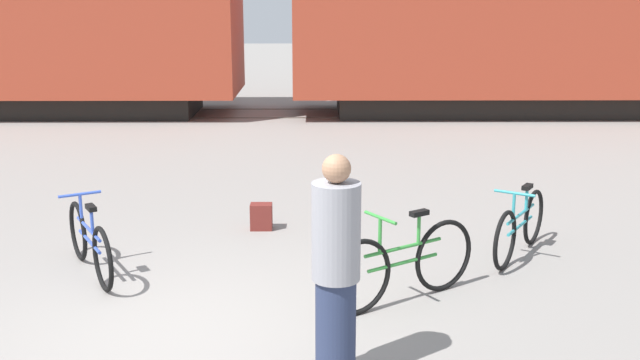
{
  "coord_description": "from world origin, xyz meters",
  "views": [
    {
      "loc": [
        1.19,
        -6.16,
        2.98
      ],
      "look_at": [
        1.25,
        1.34,
        1.1
      ],
      "focal_mm": 42.0,
      "sensor_mm": 36.0,
      "label": 1
    }
  ],
  "objects_px": {
    "backpack": "(261,217)",
    "bicycle_blue": "(90,242)",
    "bicycle_green": "(403,264)",
    "person_in_grey": "(336,270)",
    "bicycle_teal": "(520,226)",
    "freight_train": "(265,4)"
  },
  "relations": [
    {
      "from": "backpack",
      "to": "bicycle_teal",
      "type": "bearing_deg",
      "value": -18.75
    },
    {
      "from": "freight_train",
      "to": "bicycle_blue",
      "type": "xyz_separation_m",
      "value": [
        -1.24,
        -11.21,
        -2.35
      ]
    },
    {
      "from": "bicycle_blue",
      "to": "bicycle_teal",
      "type": "bearing_deg",
      "value": 6.4
    },
    {
      "from": "freight_train",
      "to": "backpack",
      "type": "bearing_deg",
      "value": -86.99
    },
    {
      "from": "bicycle_green",
      "to": "person_in_grey",
      "type": "relative_size",
      "value": 0.86
    },
    {
      "from": "bicycle_green",
      "to": "person_in_grey",
      "type": "distance_m",
      "value": 1.72
    },
    {
      "from": "bicycle_teal",
      "to": "person_in_grey",
      "type": "xyz_separation_m",
      "value": [
        -2.21,
        -2.82,
        0.55
      ]
    },
    {
      "from": "freight_train",
      "to": "bicycle_teal",
      "type": "xyz_separation_m",
      "value": [
        3.57,
        -10.67,
        -2.35
      ]
    },
    {
      "from": "bicycle_green",
      "to": "bicycle_teal",
      "type": "distance_m",
      "value": 2.01
    },
    {
      "from": "freight_train",
      "to": "person_in_grey",
      "type": "relative_size",
      "value": 16.04
    },
    {
      "from": "freight_train",
      "to": "bicycle_green",
      "type": "relative_size",
      "value": 18.72
    },
    {
      "from": "backpack",
      "to": "bicycle_blue",
      "type": "bearing_deg",
      "value": -137.83
    },
    {
      "from": "bicycle_blue",
      "to": "freight_train",
      "type": "bearing_deg",
      "value": 83.7
    },
    {
      "from": "person_in_grey",
      "to": "backpack",
      "type": "distance_m",
      "value": 4.02
    },
    {
      "from": "freight_train",
      "to": "bicycle_blue",
      "type": "height_order",
      "value": "freight_train"
    },
    {
      "from": "bicycle_teal",
      "to": "backpack",
      "type": "height_order",
      "value": "bicycle_teal"
    },
    {
      "from": "person_in_grey",
      "to": "backpack",
      "type": "relative_size",
      "value": 5.35
    },
    {
      "from": "bicycle_teal",
      "to": "backpack",
      "type": "relative_size",
      "value": 4.34
    },
    {
      "from": "bicycle_teal",
      "to": "bicycle_blue",
      "type": "distance_m",
      "value": 4.84
    },
    {
      "from": "bicycle_teal",
      "to": "person_in_grey",
      "type": "distance_m",
      "value": 3.62
    },
    {
      "from": "bicycle_teal",
      "to": "bicycle_blue",
      "type": "xyz_separation_m",
      "value": [
        -4.81,
        -0.54,
        0.0
      ]
    },
    {
      "from": "bicycle_teal",
      "to": "bicycle_blue",
      "type": "relative_size",
      "value": 0.95
    }
  ]
}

